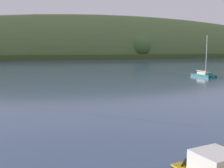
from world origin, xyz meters
TOP-DOWN VIEW (x-y plane):
  - far_shoreline_hill at (60.22, 208.94)m, footprint 521.61×74.91m
  - sailboat_midwater_white at (23.23, 59.18)m, footprint 2.49×7.41m

SIDE VIEW (x-z plane):
  - far_shoreline_hill at x=60.22m, z-range -33.25..33.48m
  - sailboat_midwater_white at x=23.23m, z-range -5.43..5.70m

